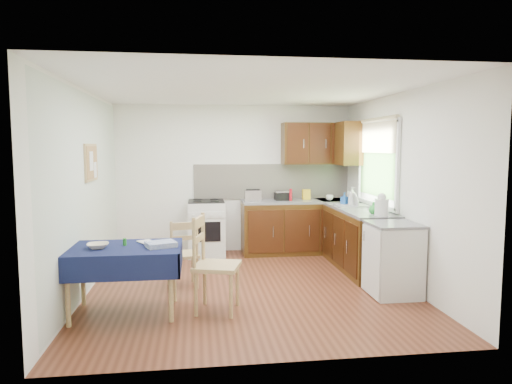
{
  "coord_description": "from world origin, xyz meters",
  "views": [
    {
      "loc": [
        -0.65,
        -5.69,
        1.8
      ],
      "look_at": [
        0.13,
        0.28,
        1.2
      ],
      "focal_mm": 32.0,
      "sensor_mm": 36.0,
      "label": 1
    }
  ],
  "objects": [
    {
      "name": "tea_towel",
      "position": [
        -1.04,
        -0.81,
        0.76
      ],
      "size": [
        0.37,
        0.33,
        0.05
      ],
      "primitive_type": "cube",
      "rotation": [
        0.0,
        0.0,
        0.36
      ],
      "color": "navy",
      "rests_on": "dining_table"
    },
    {
      "name": "soap_bottle_a",
      "position": [
        1.68,
        0.93,
        1.05
      ],
      "size": [
        0.16,
        0.16,
        0.29
      ],
      "primitive_type": "imported",
      "rotation": [
        0.0,
        0.0,
        0.86
      ],
      "color": "silver",
      "rests_on": "worktop_right"
    },
    {
      "name": "cup",
      "position": [
        1.56,
        1.67,
        0.95
      ],
      "size": [
        0.15,
        0.15,
        0.09
      ],
      "primitive_type": "imported",
      "rotation": [
        0.0,
        0.0,
        -0.33
      ],
      "color": "white",
      "rests_on": "worktop_back"
    },
    {
      "name": "chair_near",
      "position": [
        -0.49,
        -0.81,
        0.56
      ],
      "size": [
        0.58,
        0.58,
        1.06
      ],
      "rotation": [
        0.0,
        0.0,
        1.31
      ],
      "color": "#A68053",
      "rests_on": "ground"
    },
    {
      "name": "soap_bottle_b",
      "position": [
        1.6,
        1.05,
        1.0
      ],
      "size": [
        0.13,
        0.13,
        0.2
      ],
      "primitive_type": "imported",
      "rotation": [
        0.0,
        0.0,
        2.26
      ],
      "color": "#1D58AD",
      "rests_on": "worktop_right"
    },
    {
      "name": "worktop_right",
      "position": [
        1.7,
        0.65,
        0.88
      ],
      "size": [
        0.6,
        1.7,
        0.04
      ],
      "primitive_type": "cube",
      "color": "#5F5F63",
      "rests_on": "base_cabinets"
    },
    {
      "name": "splashback",
      "position": [
        0.65,
        2.08,
        1.2
      ],
      "size": [
        2.7,
        0.02,
        0.6
      ],
      "primitive_type": "cube",
      "color": "beige",
      "rests_on": "wall_back"
    },
    {
      "name": "wall_back",
      "position": [
        0.0,
        2.1,
        1.25
      ],
      "size": [
        4.0,
        0.02,
        2.5
      ],
      "primitive_type": "cube",
      "color": "white",
      "rests_on": "ground"
    },
    {
      "name": "soap_bottle_c",
      "position": [
        1.7,
        0.12,
        0.98
      ],
      "size": [
        0.13,
        0.13,
        0.16
      ],
      "primitive_type": "imported",
      "rotation": [
        0.0,
        0.0,
        3.13
      ],
      "color": "green",
      "rests_on": "worktop_right"
    },
    {
      "name": "base_cabinets",
      "position": [
        1.36,
        1.26,
        0.43
      ],
      "size": [
        1.9,
        2.3,
        0.86
      ],
      "color": "#372009",
      "rests_on": "ground"
    },
    {
      "name": "plate_bowl",
      "position": [
        -1.69,
        -0.81,
        0.76
      ],
      "size": [
        0.26,
        0.26,
        0.05
      ],
      "primitive_type": "imported",
      "rotation": [
        0.0,
        0.0,
        0.17
      ],
      "color": "beige",
      "rests_on": "dining_table"
    },
    {
      "name": "worktop_back",
      "position": [
        1.05,
        1.8,
        0.88
      ],
      "size": [
        1.9,
        0.6,
        0.04
      ],
      "primitive_type": "cube",
      "color": "#5F5F63",
      "rests_on": "base_cabinets"
    },
    {
      "name": "wall_right",
      "position": [
        2.0,
        0.0,
        1.25
      ],
      "size": [
        0.02,
        4.2,
        2.5
      ],
      "primitive_type": "cube",
      "color": "white",
      "rests_on": "ground"
    },
    {
      "name": "toaster",
      "position": [
        0.26,
        1.71,
        0.99
      ],
      "size": [
        0.27,
        0.17,
        0.21
      ],
      "rotation": [
        0.0,
        0.0,
        -0.41
      ],
      "color": "#B7B7BC",
      "rests_on": "worktop_back"
    },
    {
      "name": "floor",
      "position": [
        0.0,
        0.0,
        0.0
      ],
      "size": [
        4.2,
        4.2,
        0.0
      ],
      "primitive_type": "plane",
      "color": "#502515",
      "rests_on": "ground"
    },
    {
      "name": "fridge",
      "position": [
        1.7,
        -0.55,
        0.44
      ],
      "size": [
        0.58,
        0.6,
        0.89
      ],
      "color": "silver",
      "rests_on": "ground"
    },
    {
      "name": "wall_front",
      "position": [
        0.0,
        -2.1,
        1.25
      ],
      "size": [
        4.0,
        0.02,
        2.5
      ],
      "primitive_type": "cube",
      "color": "white",
      "rests_on": "ground"
    },
    {
      "name": "dining_table",
      "position": [
        -1.43,
        -0.77,
        0.63
      ],
      "size": [
        1.21,
        0.82,
        0.73
      ],
      "rotation": [
        0.0,
        0.0,
        -0.39
      ],
      "color": "#0D0E37",
      "rests_on": "ground"
    },
    {
      "name": "chair_far",
      "position": [
        -0.84,
        0.07,
        0.47
      ],
      "size": [
        0.46,
        0.46,
        0.88
      ],
      "rotation": [
        0.0,
        0.0,
        3.34
      ],
      "color": "#A68053",
      "rests_on": "ground"
    },
    {
      "name": "window",
      "position": [
        1.97,
        0.7,
        1.65
      ],
      "size": [
        0.04,
        1.48,
        1.26
      ],
      "color": "#355E26",
      "rests_on": "wall_right"
    },
    {
      "name": "spice_jar",
      "position": [
        -1.43,
        -0.7,
        0.77
      ],
      "size": [
        0.04,
        0.04,
        0.08
      ],
      "primitive_type": "cylinder",
      "color": "#227E24",
      "rests_on": "dining_table"
    },
    {
      "name": "stove",
      "position": [
        -0.5,
        1.8,
        0.46
      ],
      "size": [
        0.6,
        0.61,
        0.92
      ],
      "color": "silver",
      "rests_on": "ground"
    },
    {
      "name": "sandwich_press",
      "position": [
        0.79,
        1.83,
        0.98
      ],
      "size": [
        0.27,
        0.24,
        0.16
      ],
      "rotation": [
        0.0,
        0.0,
        0.32
      ],
      "color": "black",
      "rests_on": "worktop_back"
    },
    {
      "name": "upper_cabinets",
      "position": [
        1.52,
        1.8,
        1.85
      ],
      "size": [
        1.2,
        0.85,
        0.7
      ],
      "color": "#372009",
      "rests_on": "wall_back"
    },
    {
      "name": "yellow_packet",
      "position": [
        1.21,
        1.88,
        0.99
      ],
      "size": [
        0.14,
        0.11,
        0.17
      ],
      "primitive_type": "cube",
      "rotation": [
        0.0,
        0.0,
        -0.24
      ],
      "color": "yellow",
      "rests_on": "worktop_back"
    },
    {
      "name": "corkboard",
      "position": [
        -1.97,
        0.3,
        1.6
      ],
      "size": [
        0.04,
        0.62,
        0.47
      ],
      "color": "#A68053",
      "rests_on": "wall_left"
    },
    {
      "name": "kettle",
      "position": [
        1.74,
        -0.06,
        1.03
      ],
      "size": [
        0.18,
        0.18,
        0.3
      ],
      "color": "silver",
      "rests_on": "worktop_right"
    },
    {
      "name": "dish_rack",
      "position": [
        1.69,
        0.92,
        0.93
      ],
      "size": [
        0.46,
        0.35,
        0.22
      ],
      "rotation": [
        0.0,
        0.0,
        -0.38
      ],
      "color": "#98979D",
      "rests_on": "worktop_right"
    },
    {
      "name": "book",
      "position": [
        -1.28,
        -0.62,
        0.74
      ],
      "size": [
        0.24,
        0.26,
        0.02
      ],
      "primitive_type": "imported",
      "rotation": [
        0.0,
        0.0,
        0.54
      ],
      "color": "white",
      "rests_on": "dining_table"
    },
    {
      "name": "worktop_corner",
      "position": [
        1.7,
        1.8,
        0.88
      ],
      "size": [
        0.6,
        0.6,
        0.04
      ],
      "primitive_type": "cube",
      "color": "#5F5F63",
      "rests_on": "base_cabinets"
    },
    {
      "name": "sauce_bottle",
      "position": [
        0.9,
        1.7,
        1.0
      ],
      "size": [
        0.05,
        0.05,
        0.2
      ],
      "primitive_type": "cylinder",
      "color": "#B70E1B",
      "rests_on": "worktop_back"
    },
    {
      "name": "ceiling",
      "position": [
        0.0,
        0.0,
        2.5
      ],
      "size": [
        4.0,
        4.2,
        0.02
      ],
      "primitive_type": "cube",
      "color": "white",
      "rests_on": "wall_back"
    },
    {
      "name": "wall_left",
      "position": [
        -2.0,
        0.0,
        1.25
      ],
      "size": [
        0.02,
        4.2,
        2.5
      ],
      "primitive_type": "cube",
      "color": "silver",
      "rests_on": "ground"
    }
  ]
}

